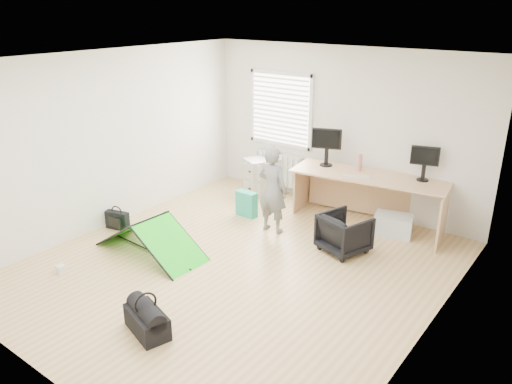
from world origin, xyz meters
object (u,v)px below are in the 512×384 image
Objects in this scene: laptop_bag at (117,220)px; thermos at (360,163)px; kite at (150,236)px; duffel_bag at (147,322)px; monitor_right at (424,168)px; filing_cabinet at (262,176)px; storage_crate at (393,225)px; desk at (367,200)px; office_chair at (344,233)px; person at (273,190)px; monitor_left at (327,152)px.

thermos is at bearing 28.49° from laptop_bag.
kite is 2.84× the size of duffel_bag.
laptop_bag is at bearing 165.15° from duffel_bag.
monitor_right is at bearing 89.43° from duffel_bag.
filing_cabinet is 2.67m from storage_crate.
kite reaches higher than laptop_bag.
desk is 1.09m from office_chair.
person is at bearing -141.50° from desk.
storage_crate is 4.06m from duffel_bag.
person is at bearing 62.74° from kite.
office_chair is at bearing -1.67° from filing_cabinet.
desk is 0.60m from thermos.
person is 2.42× the size of storage_crate.
monitor_right is 1.62m from office_chair.
laptop_bag is 0.66× the size of duffel_bag.
person is at bearing 20.22° from office_chair.
monitor_right is 0.67× the size of office_chair.
office_chair is at bearing -89.37° from desk.
monitor_left reaches higher than desk.
storage_crate is at bearing -91.90° from office_chair.
filing_cabinet is 0.50× the size of person.
person is (-1.79, -1.37, -0.34)m from monitor_right.
monitor_right is 4.57m from duffel_bag.
thermos is at bearing 145.75° from desk.
monitor_left is 1.16× the size of monitor_right.
monitor_right is at bearing 57.33° from storage_crate.
office_chair is at bearing 9.76° from laptop_bag.
monitor_right reaches higher than kite.
duffel_bag is at bearing -108.84° from monitor_left.
monitor_right is at bearing -144.45° from person.
thermos is 0.20× the size of person.
thermos is at bearing -13.00° from monitor_left.
monitor_left is 1.24× the size of laptop_bag.
monitor_right is at bearing 50.50° from kite.
office_chair is 3.06m from duffel_bag.
storage_crate is at bearing -149.11° from person.
desk is 3.93m from laptop_bag.
laptop_bag is at bearing 170.35° from kite.
laptop_bag is at bearing -145.63° from storage_crate.
person is (-0.82, -1.22, -0.28)m from thermos.
monitor_right reaches higher than desk.
duffel_bag is (-0.79, -2.95, -0.15)m from office_chair.
person is (-1.04, -1.11, 0.27)m from desk.
storage_crate is (-0.24, -0.37, -0.86)m from monitor_right.
storage_crate is at bearing 91.02° from duffel_bag.
monitor_right is at bearing -12.68° from monitor_left.
filing_cabinet is at bearing -49.50° from person.
monitor_right is 0.98m from thermos.
storage_crate is at bearing 19.48° from laptop_bag.
person reaches higher than storage_crate.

